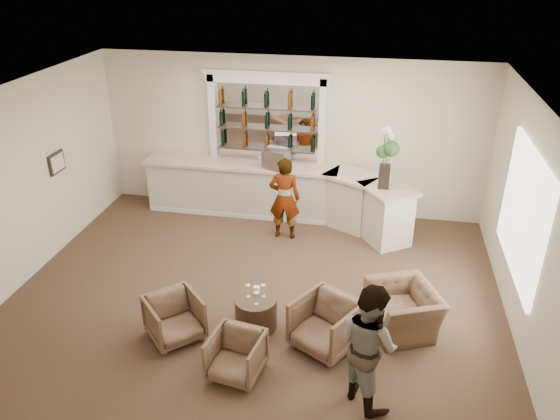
% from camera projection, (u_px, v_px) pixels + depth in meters
% --- Properties ---
extents(ground, '(8.00, 8.00, 0.00)m').
position_uv_depth(ground, '(254.00, 298.00, 8.98)').
color(ground, brown).
rests_on(ground, ground).
extents(room_shell, '(8.04, 7.02, 3.32)m').
position_uv_depth(room_shell, '(272.00, 151.00, 8.55)').
color(room_shell, beige).
rests_on(room_shell, ground).
extents(bar_counter, '(5.72, 1.80, 1.14)m').
position_uv_depth(bar_counter, '(279.00, 193.00, 11.40)').
color(bar_counter, beige).
rests_on(bar_counter, ground).
extents(back_bar_alcove, '(2.64, 0.25, 3.00)m').
position_uv_depth(back_bar_alcove, '(267.00, 118.00, 11.18)').
color(back_bar_alcove, white).
rests_on(back_bar_alcove, ground).
extents(cocktail_table, '(0.64, 0.64, 0.50)m').
position_uv_depth(cocktail_table, '(256.00, 313.00, 8.23)').
color(cocktail_table, '#4B3820').
rests_on(cocktail_table, ground).
extents(sommelier, '(0.62, 0.42, 1.66)m').
position_uv_depth(sommelier, '(284.00, 198.00, 10.53)').
color(sommelier, gray).
rests_on(sommelier, ground).
extents(guest, '(1.03, 1.05, 1.71)m').
position_uv_depth(guest, '(369.00, 345.00, 6.66)').
color(guest, gray).
rests_on(guest, ground).
extents(armchair_left, '(1.05, 1.05, 0.68)m').
position_uv_depth(armchair_left, '(174.00, 318.00, 7.96)').
color(armchair_left, brown).
rests_on(armchair_left, ground).
extents(armchair_center, '(0.78, 0.80, 0.63)m').
position_uv_depth(armchair_center, '(236.00, 355.00, 7.28)').
color(armchair_center, brown).
rests_on(armchair_center, ground).
extents(armchair_right, '(1.13, 1.14, 0.77)m').
position_uv_depth(armchair_right, '(325.00, 324.00, 7.76)').
color(armchair_right, brown).
rests_on(armchair_right, ground).
extents(armchair_far, '(1.26, 1.33, 0.68)m').
position_uv_depth(armchair_far, '(403.00, 309.00, 8.15)').
color(armchair_far, brown).
rests_on(armchair_far, ground).
extents(espresso_machine, '(0.54, 0.49, 0.41)m').
position_uv_depth(espresso_machine, '(276.00, 159.00, 11.01)').
color(espresso_machine, silver).
rests_on(espresso_machine, bar_counter).
extents(flower_vase, '(0.31, 0.31, 1.19)m').
position_uv_depth(flower_vase, '(386.00, 154.00, 9.94)').
color(flower_vase, black).
rests_on(flower_vase, bar_counter).
extents(wine_glass_bar_left, '(0.07, 0.07, 0.21)m').
position_uv_depth(wine_glass_bar_left, '(260.00, 162.00, 11.13)').
color(wine_glass_bar_left, white).
rests_on(wine_glass_bar_left, bar_counter).
extents(wine_glass_bar_right, '(0.07, 0.07, 0.21)m').
position_uv_depth(wine_glass_bar_right, '(322.00, 165.00, 10.97)').
color(wine_glass_bar_right, white).
rests_on(wine_glass_bar_right, bar_counter).
extents(wine_glass_tbl_a, '(0.07, 0.07, 0.21)m').
position_uv_depth(wine_glass_tbl_a, '(248.00, 291.00, 8.12)').
color(wine_glass_tbl_a, white).
rests_on(wine_glass_tbl_a, cocktail_table).
extents(wine_glass_tbl_b, '(0.07, 0.07, 0.21)m').
position_uv_depth(wine_glass_tbl_b, '(263.00, 291.00, 8.13)').
color(wine_glass_tbl_b, white).
rests_on(wine_glass_tbl_b, cocktail_table).
extents(wine_glass_tbl_c, '(0.07, 0.07, 0.21)m').
position_uv_depth(wine_glass_tbl_c, '(256.00, 298.00, 7.95)').
color(wine_glass_tbl_c, white).
rests_on(wine_glass_tbl_c, cocktail_table).
extents(napkin_holder, '(0.08, 0.08, 0.12)m').
position_uv_depth(napkin_holder, '(256.00, 290.00, 8.22)').
color(napkin_holder, white).
rests_on(napkin_holder, cocktail_table).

